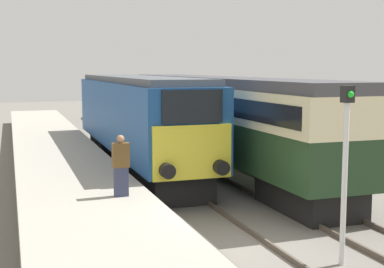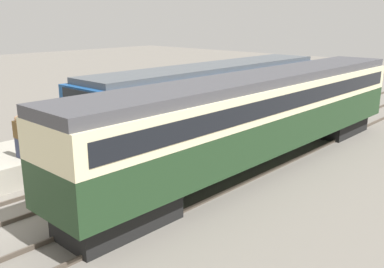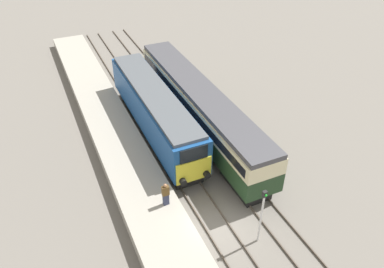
# 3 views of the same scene
# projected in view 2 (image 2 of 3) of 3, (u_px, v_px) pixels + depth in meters

# --- Properties ---
(platform_left) EXTENTS (3.50, 50.00, 0.94)m
(platform_left) POSITION_uv_depth(u_px,v_px,m) (125.00, 136.00, 21.16)
(platform_left) COLOR #9E998C
(platform_left) RESTS_ON ground_plane
(rails_near_track) EXTENTS (1.51, 60.00, 0.14)m
(rails_near_track) POSITION_uv_depth(u_px,v_px,m) (118.00, 175.00, 16.98)
(rails_near_track) COLOR #4C4238
(rails_near_track) RESTS_ON ground_plane
(rails_far_track) EXTENTS (1.50, 60.00, 0.14)m
(rails_far_track) POSITION_uv_depth(u_px,v_px,m) (179.00, 199.00, 14.75)
(rails_far_track) COLOR #4C4238
(rails_far_track) RESTS_ON ground_plane
(locomotive) EXTENTS (2.70, 15.20, 3.99)m
(locomotive) POSITION_uv_depth(u_px,v_px,m) (213.00, 101.00, 20.51)
(locomotive) COLOR black
(locomotive) RESTS_ON ground_plane
(passenger_carriage) EXTENTS (2.75, 19.31, 3.95)m
(passenger_carriage) POSITION_uv_depth(u_px,v_px,m) (262.00, 111.00, 17.58)
(passenger_carriage) COLOR black
(passenger_carriage) RESTS_ON ground_plane
(person_on_platform) EXTENTS (0.44, 0.26, 1.64)m
(person_on_platform) POSITION_uv_depth(u_px,v_px,m) (19.00, 137.00, 16.18)
(person_on_platform) COLOR #2D334C
(person_on_platform) RESTS_ON platform_left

